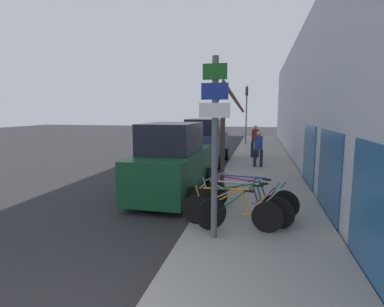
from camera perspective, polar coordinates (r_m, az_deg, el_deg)
The scene contains 15 objects.
ground_plane at distance 13.99m, azimuth 2.17°, elevation -3.08°, with size 80.00×80.00×0.00m, color #28282B.
sidewalk_curb at distance 16.50m, azimuth 12.91°, elevation -1.31°, with size 3.20×32.00×0.15m.
building_facade at distance 16.32m, azimuth 19.49°, elevation 9.45°, with size 0.23×32.00×6.50m.
signpost at distance 5.85m, azimuth 4.33°, elevation 2.18°, with size 0.60×0.14×3.58m.
bicycle_0 at distance 6.71m, azimuth 7.31°, elevation -10.78°, with size 2.24×0.44×0.92m.
bicycle_1 at distance 6.93m, azimuth 10.30°, elevation -10.06°, with size 2.06×1.30×0.97m.
bicycle_2 at distance 7.13m, azimuth 8.86°, elevation -9.51°, with size 2.45×0.79×0.96m.
bicycle_3 at distance 7.64m, azimuth 9.68°, elevation -8.45°, with size 2.02×1.40×0.91m.
bicycle_4 at distance 7.83m, azimuth 10.69°, elevation -8.00°, with size 2.41×0.87×0.95m.
parked_car_0 at distance 9.69m, azimuth -3.65°, elevation -1.75°, with size 1.98×4.57×2.33m.
parked_car_1 at distance 15.50m, azimuth 2.59°, elevation 1.97°, with size 2.10×4.47×2.32m.
pedestrian_near at distance 14.10m, azimuth 12.54°, elevation 1.35°, with size 0.43×0.37×1.65m.
pedestrian_far at distance 16.97m, azimuth 11.95°, elevation 2.73°, with size 0.46×0.40×1.78m.
street_tree at distance 9.37m, azimuth 5.93°, elevation 2.60°, with size 1.15×1.52×3.51m.
traffic_light at distance 23.55m, azimuth 10.34°, elevation 8.73°, with size 0.20×0.30×4.50m.
Camera 1 is at (2.52, -2.29, 2.70)m, focal length 28.00 mm.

